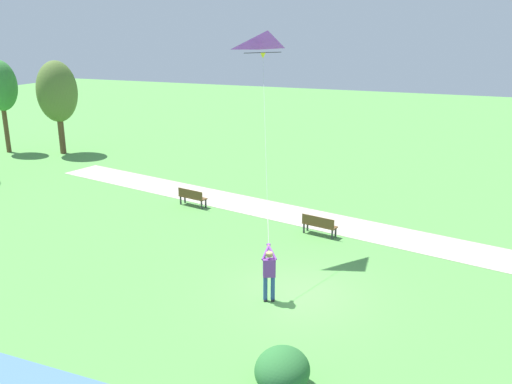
{
  "coord_description": "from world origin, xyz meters",
  "views": [
    {
      "loc": [
        -15.59,
        -4.84,
        8.49
      ],
      "look_at": [
        -0.39,
        1.39,
        3.49
      ],
      "focal_mm": 38.26,
      "sensor_mm": 36.0,
      "label": 1
    }
  ],
  "objects_px": {
    "tree_lakeside_near": "(1,86)",
    "park_bench_far_walkway": "(192,196)",
    "flying_kite": "(267,46)",
    "park_bench_near_walkway": "(319,224)",
    "lakeside_shrub": "(282,370)",
    "tree_behind_path": "(57,92)",
    "person_kite_flyer": "(269,271)"
  },
  "relations": [
    {
      "from": "tree_lakeside_near",
      "to": "park_bench_far_walkway",
      "type": "bearing_deg",
      "value": -108.03
    },
    {
      "from": "park_bench_far_walkway",
      "to": "flying_kite",
      "type": "bearing_deg",
      "value": -123.8
    },
    {
      "from": "park_bench_near_walkway",
      "to": "tree_lakeside_near",
      "type": "distance_m",
      "value": 26.0
    },
    {
      "from": "park_bench_far_walkway",
      "to": "lakeside_shrub",
      "type": "distance_m",
      "value": 14.64
    },
    {
      "from": "tree_behind_path",
      "to": "tree_lakeside_near",
      "type": "height_order",
      "value": "tree_lakeside_near"
    },
    {
      "from": "flying_kite",
      "to": "lakeside_shrub",
      "type": "relative_size",
      "value": 4.49
    },
    {
      "from": "flying_kite",
      "to": "tree_behind_path",
      "type": "distance_m",
      "value": 22.21
    },
    {
      "from": "tree_behind_path",
      "to": "lakeside_shrub",
      "type": "height_order",
      "value": "tree_behind_path"
    },
    {
      "from": "park_bench_far_walkway",
      "to": "tree_lakeside_near",
      "type": "height_order",
      "value": "tree_lakeside_near"
    },
    {
      "from": "park_bench_near_walkway",
      "to": "lakeside_shrub",
      "type": "xyz_separation_m",
      "value": [
        -10.23,
        -2.0,
        0.02
      ]
    },
    {
      "from": "tree_behind_path",
      "to": "flying_kite",
      "type": "bearing_deg",
      "value": -118.52
    },
    {
      "from": "tree_behind_path",
      "to": "tree_lakeside_near",
      "type": "bearing_deg",
      "value": 106.75
    },
    {
      "from": "tree_behind_path",
      "to": "tree_lakeside_near",
      "type": "relative_size",
      "value": 1.0
    },
    {
      "from": "park_bench_near_walkway",
      "to": "tree_lakeside_near",
      "type": "relative_size",
      "value": 0.25
    },
    {
      "from": "flying_kite",
      "to": "tree_lakeside_near",
      "type": "bearing_deg",
      "value": 68.0
    },
    {
      "from": "lakeside_shrub",
      "to": "tree_lakeside_near",
      "type": "bearing_deg",
      "value": 56.79
    },
    {
      "from": "flying_kite",
      "to": "lakeside_shrub",
      "type": "xyz_separation_m",
      "value": [
        -8.12,
        -3.58,
        -7.27
      ]
    },
    {
      "from": "tree_behind_path",
      "to": "lakeside_shrub",
      "type": "bearing_deg",
      "value": -129.14
    },
    {
      "from": "park_bench_near_walkway",
      "to": "park_bench_far_walkway",
      "type": "height_order",
      "value": "same"
    },
    {
      "from": "person_kite_flyer",
      "to": "lakeside_shrub",
      "type": "xyz_separation_m",
      "value": [
        -4.1,
        -1.91,
        -0.51
      ]
    },
    {
      "from": "park_bench_far_walkway",
      "to": "tree_lakeside_near",
      "type": "distance_m",
      "value": 19.15
    },
    {
      "from": "park_bench_near_walkway",
      "to": "tree_lakeside_near",
      "type": "bearing_deg",
      "value": 73.68
    },
    {
      "from": "lakeside_shrub",
      "to": "tree_behind_path",
      "type": "bearing_deg",
      "value": 50.86
    },
    {
      "from": "tree_behind_path",
      "to": "lakeside_shrub",
      "type": "xyz_separation_m",
      "value": [
        -18.59,
        -22.84,
        -3.7
      ]
    },
    {
      "from": "tree_behind_path",
      "to": "park_bench_near_walkway",
      "type": "bearing_deg",
      "value": -111.86
    },
    {
      "from": "flying_kite",
      "to": "tree_lakeside_near",
      "type": "distance_m",
      "value": 25.09
    },
    {
      "from": "person_kite_flyer",
      "to": "flying_kite",
      "type": "bearing_deg",
      "value": 22.52
    },
    {
      "from": "person_kite_flyer",
      "to": "flying_kite",
      "type": "xyz_separation_m",
      "value": [
        4.02,
        1.67,
        6.76
      ]
    },
    {
      "from": "flying_kite",
      "to": "lakeside_shrub",
      "type": "height_order",
      "value": "flying_kite"
    },
    {
      "from": "person_kite_flyer",
      "to": "park_bench_far_walkway",
      "type": "xyz_separation_m",
      "value": [
        7.55,
        6.94,
        -0.54
      ]
    },
    {
      "from": "tree_lakeside_near",
      "to": "tree_behind_path",
      "type": "bearing_deg",
      "value": -73.25
    },
    {
      "from": "flying_kite",
      "to": "park_bench_near_walkway",
      "type": "relative_size",
      "value": 4.18
    }
  ]
}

